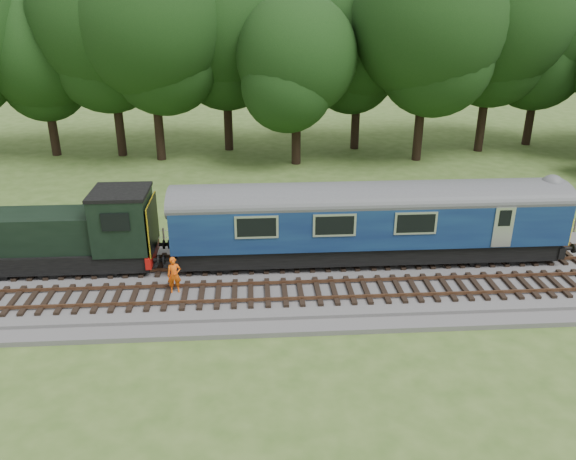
{
  "coord_description": "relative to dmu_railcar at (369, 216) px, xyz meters",
  "views": [
    {
      "loc": [
        -3.31,
        -22.47,
        11.97
      ],
      "look_at": [
        -1.75,
        1.4,
        2.0
      ],
      "focal_mm": 35.0,
      "sensor_mm": 36.0,
      "label": 1
    }
  ],
  "objects": [
    {
      "name": "tree_line",
      "position": [
        -2.0,
        20.6,
        -2.61
      ],
      "size": [
        70.0,
        8.0,
        18.0
      ],
      "primitive_type": null,
      "color": "black",
      "rests_on": "ground"
    },
    {
      "name": "ballast",
      "position": [
        -2.0,
        -1.4,
        -2.43
      ],
      "size": [
        70.0,
        7.0,
        0.35
      ],
      "primitive_type": "cube",
      "color": "#4C4C4F",
      "rests_on": "ground"
    },
    {
      "name": "track_south",
      "position": [
        -2.0,
        -3.0,
        -2.19
      ],
      "size": [
        67.2,
        2.4,
        0.21
      ],
      "color": "black",
      "rests_on": "ballast"
    },
    {
      "name": "ground",
      "position": [
        -2.0,
        -1.4,
        -2.61
      ],
      "size": [
        120.0,
        120.0,
        0.0
      ],
      "primitive_type": "plane",
      "color": "#3F5E22",
      "rests_on": "ground"
    },
    {
      "name": "fence",
      "position": [
        -2.0,
        3.1,
        -2.61
      ],
      "size": [
        64.0,
        0.12,
        1.0
      ],
      "primitive_type": null,
      "color": "#6B6054",
      "rests_on": "ground"
    },
    {
      "name": "worker",
      "position": [
        -8.73,
        -2.56,
        -1.46
      ],
      "size": [
        0.63,
        0.46,
        1.6
      ],
      "primitive_type": "imported",
      "rotation": [
        0.0,
        0.0,
        0.15
      ],
      "color": "#F7590D",
      "rests_on": "ballast"
    },
    {
      "name": "track_north",
      "position": [
        -2.0,
        -0.0,
        -2.19
      ],
      "size": [
        67.2,
        2.4,
        0.21
      ],
      "color": "black",
      "rests_on": "ballast"
    },
    {
      "name": "dmu_railcar",
      "position": [
        0.0,
        0.0,
        0.0
      ],
      "size": [
        18.05,
        2.86,
        3.88
      ],
      "color": "black",
      "rests_on": "ground"
    },
    {
      "name": "shunter_loco",
      "position": [
        -13.93,
        0.0,
        -0.63
      ],
      "size": [
        8.91,
        2.6,
        3.38
      ],
      "color": "black",
      "rests_on": "ground"
    }
  ]
}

